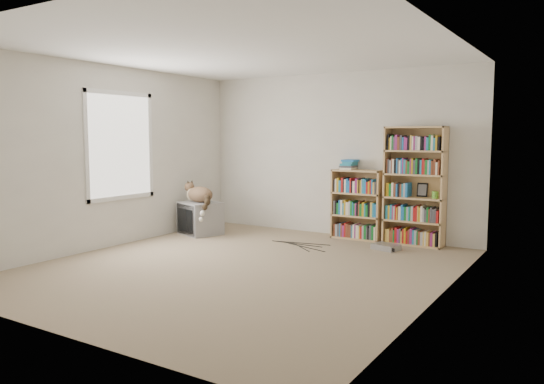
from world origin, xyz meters
The scene contains 17 objects.
floor centered at (0.00, 0.00, 0.00)m, with size 4.50×5.00×0.01m, color tan.
wall_back centered at (0.00, 2.50, 1.25)m, with size 4.50×0.02×2.50m, color beige.
wall_front centered at (0.00, -2.50, 1.25)m, with size 4.50×0.02×2.50m, color beige.
wall_left centered at (-2.25, 0.00, 1.25)m, with size 0.02×5.00×2.50m, color beige.
wall_right centered at (2.25, 0.00, 1.25)m, with size 0.02×5.00×2.50m, color beige.
ceiling centered at (0.00, 0.00, 2.50)m, with size 4.50×5.00×0.02m, color white.
window centered at (-2.24, 0.20, 1.40)m, with size 0.02×1.22×1.52m, color white.
crt_tv centered at (-1.80, 1.39, 0.25)m, with size 0.72×0.69×0.51m.
cat centered at (-1.76, 1.34, 0.60)m, with size 0.66×0.52×0.54m.
bookcase_tall centered at (1.29, 2.36, 0.80)m, with size 0.83×0.30×1.67m.
bookcase_short centered at (0.44, 2.36, 0.48)m, with size 0.75×0.30×1.04m.
book_stack centered at (0.29, 2.37, 1.11)m, with size 0.21×0.28×0.15m, color #B01718.
green_mug centered at (1.59, 2.34, 0.73)m, with size 0.09×0.09×0.10m, color #63B634.
framed_print centered at (1.38, 2.44, 0.78)m, with size 0.15×0.01×0.20m, color black.
dvd_player centered at (1.08, 1.82, 0.04)m, with size 0.34×0.24×0.08m, color #A2A2A6.
wall_outlet centered at (-2.24, 1.74, 0.32)m, with size 0.01×0.08×0.13m, color silver.
floor_cables centered at (0.06, 1.47, 0.00)m, with size 1.20×0.70×0.01m, color black, non-canonical shape.
Camera 1 is at (3.51, -4.99, 1.53)m, focal length 35.00 mm.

